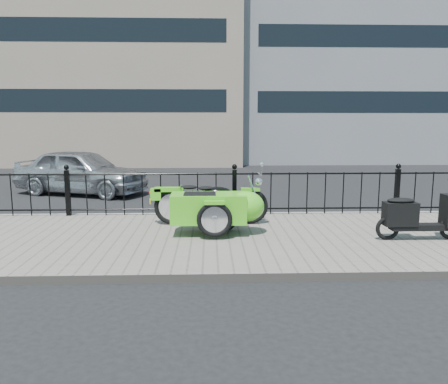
{
  "coord_description": "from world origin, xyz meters",
  "views": [
    {
      "loc": [
        -0.53,
        -7.82,
        2.07
      ],
      "look_at": [
        -0.27,
        -0.1,
        0.83
      ],
      "focal_mm": 35.0,
      "sensor_mm": 36.0,
      "label": 1
    }
  ],
  "objects_px": {
    "spare_tire": "(227,213)",
    "sedan_car": "(81,171)",
    "motorcycle_sidecar": "(219,206)",
    "scooter": "(414,217)"
  },
  "relations": [
    {
      "from": "spare_tire",
      "to": "scooter",
      "type": "bearing_deg",
      "value": -12.56
    },
    {
      "from": "spare_tire",
      "to": "sedan_car",
      "type": "relative_size",
      "value": 0.17
    },
    {
      "from": "spare_tire",
      "to": "sedan_car",
      "type": "bearing_deg",
      "value": 128.99
    },
    {
      "from": "motorcycle_sidecar",
      "to": "sedan_car",
      "type": "distance_m",
      "value": 6.35
    },
    {
      "from": "scooter",
      "to": "sedan_car",
      "type": "height_order",
      "value": "sedan_car"
    },
    {
      "from": "motorcycle_sidecar",
      "to": "scooter",
      "type": "bearing_deg",
      "value": -10.74
    },
    {
      "from": "motorcycle_sidecar",
      "to": "scooter",
      "type": "xyz_separation_m",
      "value": [
        3.25,
        -0.62,
        -0.08
      ]
    },
    {
      "from": "sedan_car",
      "to": "scooter",
      "type": "bearing_deg",
      "value": -109.66
    },
    {
      "from": "scooter",
      "to": "sedan_car",
      "type": "bearing_deg",
      "value": 141.51
    },
    {
      "from": "motorcycle_sidecar",
      "to": "spare_tire",
      "type": "bearing_deg",
      "value": 24.63
    }
  ]
}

